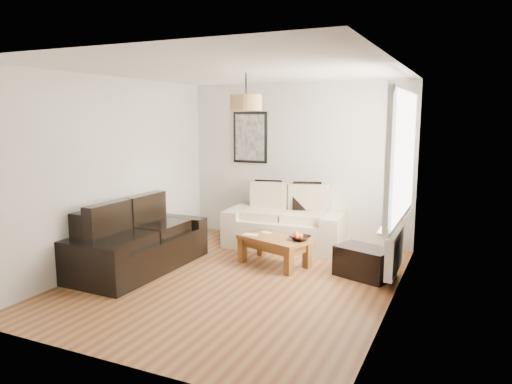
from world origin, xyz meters
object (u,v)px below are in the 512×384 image
at_px(loveseat_cream, 286,218).
at_px(ottoman, 364,262).
at_px(sofa_leather, 138,238).
at_px(coffee_table, 274,251).

distance_m(loveseat_cream, ottoman, 1.79).
xyz_separation_m(sofa_leather, coffee_table, (1.62, 0.91, -0.23)).
bearing_deg(coffee_table, sofa_leather, -150.71).
height_order(loveseat_cream, coffee_table, loveseat_cream).
xyz_separation_m(loveseat_cream, coffee_table, (0.21, -0.99, -0.26)).
bearing_deg(loveseat_cream, coffee_table, -82.43).
distance_m(sofa_leather, ottoman, 3.03).
distance_m(loveseat_cream, sofa_leather, 2.37).
distance_m(loveseat_cream, coffee_table, 1.05).
bearing_deg(sofa_leather, ottoman, -71.40).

